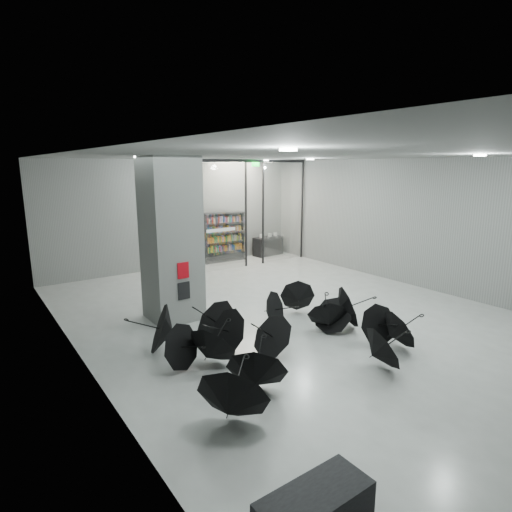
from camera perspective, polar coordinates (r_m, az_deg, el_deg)
room at (r=9.94m, az=6.50°, el=6.88°), size 14.00×14.02×4.01m
column at (r=10.37m, az=-11.58°, el=2.22°), size 1.20×1.20×4.00m
fire_cabinet at (r=9.95m, az=-9.96°, el=-1.96°), size 0.28×0.04×0.38m
info_panel at (r=10.08m, az=-9.85°, el=-4.72°), size 0.30×0.03×0.42m
exit_sign at (r=15.54m, az=-0.07°, el=12.45°), size 0.30×0.06×0.15m
glass_partition at (r=15.77m, az=-0.51°, el=6.49°), size 5.06×0.08×4.00m
bench at (r=5.18m, az=8.07°, el=-31.15°), size 1.29×0.56×0.41m
bookshelf at (r=16.69m, az=-4.44°, el=2.60°), size 1.80×0.47×1.96m
shop_counter at (r=17.89m, az=1.66°, el=1.38°), size 1.37×0.66×0.79m
umbrella_cluster at (r=8.64m, az=3.00°, el=-11.30°), size 5.73×4.53×1.31m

